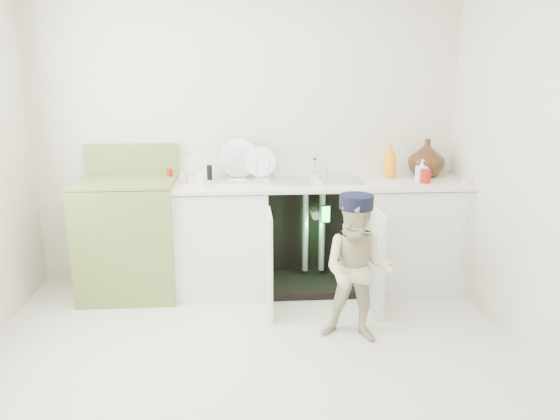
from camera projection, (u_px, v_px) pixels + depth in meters
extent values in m
plane|color=beige|center=(252.00, 363.00, 3.41)|extent=(3.50, 3.50, 0.00)
cube|color=beige|center=(247.00, 133.00, 4.53)|extent=(3.50, 2.50, 0.02)
cube|color=beige|center=(255.00, 257.00, 1.64)|extent=(3.50, 2.50, 0.02)
cube|color=beige|center=(547.00, 163.00, 3.20)|extent=(2.50, 3.00, 0.02)
cube|color=silver|center=(218.00, 239.00, 4.44)|extent=(0.80, 0.60, 0.86)
cube|color=silver|center=(410.00, 235.00, 4.55)|extent=(0.80, 0.60, 0.86)
cube|color=black|center=(311.00, 227.00, 4.75)|extent=(0.80, 0.06, 0.86)
cube|color=black|center=(314.00, 282.00, 4.60)|extent=(0.80, 0.60, 0.06)
cylinder|color=gray|center=(305.00, 231.00, 4.58)|extent=(0.05, 0.05, 0.70)
cylinder|color=gray|center=(322.00, 231.00, 4.59)|extent=(0.05, 0.05, 0.70)
cylinder|color=gray|center=(315.00, 213.00, 4.49)|extent=(0.07, 0.18, 0.07)
cube|color=silver|center=(270.00, 263.00, 3.99)|extent=(0.03, 0.40, 0.76)
cube|color=silver|center=(377.00, 260.00, 4.05)|extent=(0.02, 0.40, 0.76)
cube|color=white|center=(316.00, 183.00, 4.38)|extent=(2.44, 0.64, 0.03)
cube|color=white|center=(312.00, 165.00, 4.63)|extent=(2.44, 0.02, 0.15)
cube|color=white|center=(316.00, 182.00, 4.37)|extent=(0.85, 0.55, 0.02)
cube|color=gray|center=(291.00, 181.00, 4.36)|extent=(0.34, 0.40, 0.01)
cube|color=gray|center=(341.00, 180.00, 4.38)|extent=(0.34, 0.40, 0.01)
cylinder|color=silver|center=(313.00, 165.00, 4.56)|extent=(0.03, 0.03, 0.17)
cylinder|color=silver|center=(314.00, 158.00, 4.48)|extent=(0.02, 0.14, 0.02)
cylinder|color=silver|center=(326.00, 171.00, 4.58)|extent=(0.04, 0.04, 0.06)
cylinder|color=silver|center=(465.00, 231.00, 4.24)|extent=(0.01, 0.01, 0.70)
cube|color=silver|center=(465.00, 181.00, 4.23)|extent=(0.04, 0.02, 0.06)
cube|color=silver|center=(244.00, 178.00, 4.45)|extent=(0.50, 0.33, 0.02)
cylinder|color=silver|center=(239.00, 167.00, 4.44)|extent=(0.31, 0.11, 0.30)
cylinder|color=white|center=(261.00, 168.00, 4.44)|extent=(0.24, 0.06, 0.24)
cylinder|color=silver|center=(219.00, 170.00, 4.32)|extent=(0.01, 0.01, 0.14)
cylinder|color=silver|center=(232.00, 170.00, 4.32)|extent=(0.01, 0.01, 0.14)
cylinder|color=silver|center=(244.00, 170.00, 4.33)|extent=(0.01, 0.01, 0.14)
cylinder|color=silver|center=(257.00, 170.00, 4.34)|extent=(0.01, 0.01, 0.14)
cylinder|color=silver|center=(269.00, 170.00, 4.34)|extent=(0.01, 0.01, 0.14)
imported|color=#4E2216|center=(427.00, 158.00, 4.53)|extent=(0.30, 0.30, 0.31)
imported|color=orange|center=(390.00, 161.00, 4.47)|extent=(0.11, 0.11, 0.28)
imported|color=white|center=(422.00, 170.00, 4.35)|extent=(0.08, 0.08, 0.18)
cylinder|color=#A9130E|center=(426.00, 176.00, 4.30)|extent=(0.08, 0.08, 0.11)
cylinder|color=#A2130D|center=(170.00, 175.00, 4.36)|extent=(0.05, 0.05, 0.10)
cylinder|color=#BDAD8B|center=(184.00, 178.00, 4.29)|extent=(0.06, 0.06, 0.08)
cylinder|color=black|center=(209.00, 172.00, 4.42)|extent=(0.04, 0.04, 0.12)
cube|color=white|center=(200.00, 180.00, 4.20)|extent=(0.05, 0.05, 0.09)
cube|color=olive|center=(130.00, 238.00, 4.36)|extent=(0.76, 0.65, 0.92)
cube|color=olive|center=(125.00, 181.00, 4.24)|extent=(0.76, 0.65, 0.02)
cube|color=olive|center=(131.00, 159.00, 4.48)|extent=(0.76, 0.06, 0.24)
cylinder|color=black|center=(95.00, 186.00, 4.08)|extent=(0.17, 0.17, 0.02)
cylinder|color=silver|center=(95.00, 185.00, 4.07)|extent=(0.20, 0.20, 0.01)
cylinder|color=black|center=(106.00, 178.00, 4.38)|extent=(0.17, 0.17, 0.02)
cylinder|color=silver|center=(106.00, 176.00, 4.38)|extent=(0.20, 0.20, 0.01)
cylinder|color=black|center=(147.00, 185.00, 4.10)|extent=(0.17, 0.17, 0.02)
cylinder|color=silver|center=(147.00, 184.00, 4.10)|extent=(0.20, 0.20, 0.01)
cylinder|color=black|center=(153.00, 177.00, 4.41)|extent=(0.17, 0.17, 0.02)
cylinder|color=silver|center=(153.00, 175.00, 4.41)|extent=(0.20, 0.20, 0.01)
imported|color=beige|center=(358.00, 271.00, 3.59)|extent=(0.57, 0.51, 0.99)
cylinder|color=black|center=(360.00, 203.00, 3.47)|extent=(0.28, 0.28, 0.09)
cube|color=black|center=(362.00, 204.00, 3.58)|extent=(0.19, 0.14, 0.01)
cube|color=black|center=(326.00, 214.00, 4.09)|extent=(0.07, 0.01, 0.14)
cube|color=#26F23F|center=(326.00, 214.00, 4.09)|extent=(0.06, 0.00, 0.12)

